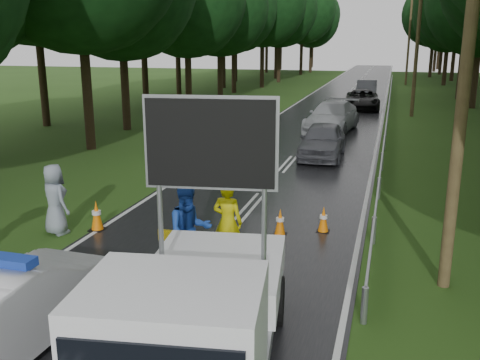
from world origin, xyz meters
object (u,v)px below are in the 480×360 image
(work_truck, at_px, (196,319))
(queue_car_third, at_px, (362,100))
(officer, at_px, (228,222))
(queue_car_second, at_px, (332,117))
(barrier, at_px, (214,245))
(civilian, at_px, (189,231))
(queue_car_fourth, at_px, (367,90))
(police_sedan, at_px, (8,307))
(queue_car_first, at_px, (322,141))

(work_truck, relative_size, queue_car_third, 1.06)
(officer, distance_m, queue_car_second, 18.64)
(barrier, xyz_separation_m, civilian, (-0.57, 0.06, 0.24))
(queue_car_third, xyz_separation_m, queue_car_fourth, (-0.08, 7.25, 0.08))
(queue_car_third, bearing_deg, officer, -97.20)
(queue_car_third, relative_size, queue_car_fourth, 1.07)
(police_sedan, relative_size, queue_car_third, 0.91)
(barrier, distance_m, queue_car_second, 19.63)
(queue_car_second, bearing_deg, work_truck, -81.64)
(queue_car_second, bearing_deg, police_sedan, -89.71)
(work_truck, relative_size, civilian, 2.65)
(queue_car_fourth, bearing_deg, queue_car_second, -94.79)
(queue_car_fourth, bearing_deg, work_truck, -92.10)
(police_sedan, bearing_deg, barrier, -122.98)
(barrier, bearing_deg, queue_car_first, 84.60)
(queue_car_second, bearing_deg, queue_car_fourth, 93.62)
(barrier, xyz_separation_m, queue_car_fourth, (1.19, 37.12, 0.01))
(queue_car_second, xyz_separation_m, queue_car_fourth, (0.95, 17.49, -0.03))
(police_sedan, xyz_separation_m, queue_car_third, (3.63, 33.28, -0.05))
(barrier, bearing_deg, officer, 88.13)
(officer, relative_size, queue_car_second, 0.34)
(officer, xyz_separation_m, queue_car_first, (0.63, 11.66, -0.20))
(queue_car_third, bearing_deg, barrier, -97.09)
(queue_car_third, height_order, queue_car_fourth, queue_car_fourth)
(officer, distance_m, civilian, 1.09)
(barrier, xyz_separation_m, officer, (-0.01, 1.00, 0.17))
(queue_car_fourth, bearing_deg, barrier, -93.53)
(civilian, bearing_deg, queue_car_third, 50.86)
(officer, height_order, queue_car_first, officer)
(queue_car_fourth, bearing_deg, police_sedan, -96.69)
(police_sedan, xyz_separation_m, queue_car_first, (2.98, 16.07, -0.00))
(civilian, xyz_separation_m, queue_car_first, (1.19, 12.59, -0.26))
(queue_car_second, bearing_deg, queue_car_third, 90.99)
(work_truck, bearing_deg, queue_car_third, 81.19)
(queue_car_first, height_order, queue_car_fourth, queue_car_fourth)
(barrier, height_order, civilian, civilian)
(queue_car_first, xyz_separation_m, queue_car_fourth, (0.57, 24.46, 0.03))
(work_truck, distance_m, officer, 4.60)
(police_sedan, relative_size, queue_car_second, 0.82)
(work_truck, relative_size, queue_car_fourth, 1.13)
(work_truck, bearing_deg, officer, 93.31)
(work_truck, height_order, queue_car_fourth, work_truck)
(police_sedan, height_order, queue_car_third, police_sedan)
(work_truck, bearing_deg, queue_car_fourth, 81.41)
(civilian, bearing_deg, officer, 23.58)
(barrier, bearing_deg, queue_car_third, 84.96)
(officer, relative_size, queue_car_fourth, 0.40)
(barrier, height_order, queue_car_third, queue_car_third)
(civilian, bearing_deg, queue_car_fourth, 51.67)
(civilian, relative_size, queue_car_second, 0.36)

